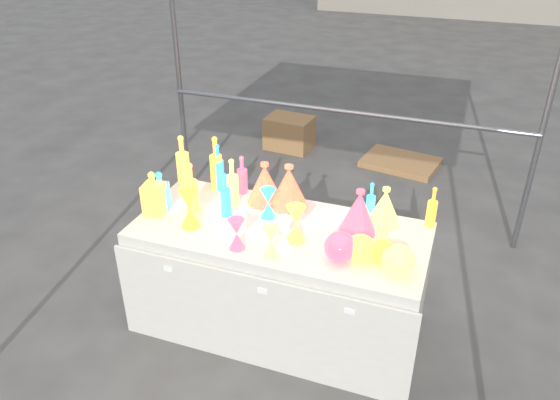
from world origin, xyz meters
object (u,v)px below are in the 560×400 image
(cardboard_box_closed, at_px, (289,133))
(lampshade_0, at_px, (265,183))
(hourglass_0, at_px, (190,208))
(globe_0, at_px, (360,250))
(bottle_0, at_px, (183,159))
(decanter_0, at_px, (154,193))
(display_table, at_px, (280,278))

(cardboard_box_closed, height_order, lampshade_0, lampshade_0)
(hourglass_0, distance_m, globe_0, 1.06)
(cardboard_box_closed, bearing_deg, bottle_0, -83.50)
(bottle_0, distance_m, hourglass_0, 0.60)
(cardboard_box_closed, distance_m, bottle_0, 2.53)
(cardboard_box_closed, height_order, bottle_0, bottle_0)
(bottle_0, bearing_deg, lampshade_0, -6.21)
(bottle_0, height_order, hourglass_0, bottle_0)
(cardboard_box_closed, xyz_separation_m, bottle_0, (0.04, -2.42, 0.74))
(globe_0, bearing_deg, decanter_0, 177.43)
(hourglass_0, height_order, globe_0, hourglass_0)
(bottle_0, relative_size, lampshade_0, 1.25)
(hourglass_0, bearing_deg, lampshade_0, 53.96)
(cardboard_box_closed, xyz_separation_m, decanter_0, (0.08, -2.87, 0.71))
(cardboard_box_closed, relative_size, globe_0, 2.88)
(decanter_0, xyz_separation_m, globe_0, (1.34, -0.06, -0.08))
(decanter_0, relative_size, lampshade_0, 1.04)
(cardboard_box_closed, distance_m, lampshade_0, 2.68)
(hourglass_0, bearing_deg, display_table, 15.77)
(display_table, relative_size, bottle_0, 5.19)
(display_table, bearing_deg, lampshade_0, 125.60)
(bottle_0, bearing_deg, display_table, -22.92)
(bottle_0, bearing_deg, hourglass_0, -57.45)
(bottle_0, bearing_deg, globe_0, -20.23)
(bottle_0, xyz_separation_m, hourglass_0, (0.32, -0.51, -0.05))
(globe_0, bearing_deg, bottle_0, 159.77)
(display_table, distance_m, lampshade_0, 0.63)
(display_table, bearing_deg, bottle_0, 157.08)
(bottle_0, bearing_deg, cardboard_box_closed, 91.03)
(decanter_0, height_order, lampshade_0, decanter_0)
(cardboard_box_closed, relative_size, lampshade_0, 1.76)
(hourglass_0, xyz_separation_m, globe_0, (1.06, -0.00, -0.06))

